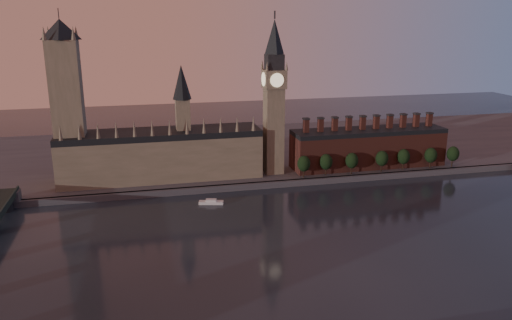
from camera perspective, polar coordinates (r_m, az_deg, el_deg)
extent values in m
plane|color=black|center=(245.00, 6.55, -9.81)|extent=(900.00, 900.00, 0.00)
cube|color=#4C4B51|center=(324.11, 1.20, -2.87)|extent=(900.00, 4.00, 4.00)
cube|color=#4C4B51|center=(408.28, -1.96, 1.04)|extent=(900.00, 180.00, 4.00)
cube|color=#81715C|center=(334.17, -10.74, 0.29)|extent=(130.00, 30.00, 28.00)
cube|color=black|center=(330.37, -10.88, 2.97)|extent=(130.00, 30.00, 4.00)
cube|color=#81715C|center=(329.28, -8.35, 4.82)|extent=(9.00, 9.00, 24.00)
cone|color=black|center=(325.81, -8.51, 8.80)|extent=(12.00, 12.00, 22.00)
cone|color=#81715C|center=(318.41, -21.48, 2.97)|extent=(2.60, 2.60, 10.00)
cone|color=#81715C|center=(317.01, -19.56, 3.11)|extent=(2.60, 2.60, 10.00)
cone|color=#81715C|center=(315.98, -17.63, 3.24)|extent=(2.60, 2.60, 10.00)
cone|color=#81715C|center=(315.31, -15.69, 3.37)|extent=(2.60, 2.60, 10.00)
cone|color=#81715C|center=(315.00, -13.74, 3.49)|extent=(2.60, 2.60, 10.00)
cone|color=#81715C|center=(315.06, -11.79, 3.61)|extent=(2.60, 2.60, 10.00)
cone|color=#81715C|center=(315.49, -9.84, 3.73)|extent=(2.60, 2.60, 10.00)
cone|color=#81715C|center=(316.27, -7.90, 3.84)|extent=(2.60, 2.60, 10.00)
cone|color=#81715C|center=(317.42, -5.97, 3.95)|extent=(2.60, 2.60, 10.00)
cone|color=#81715C|center=(318.93, -4.05, 4.05)|extent=(2.60, 2.60, 10.00)
cone|color=#81715C|center=(320.78, -2.16, 4.14)|extent=(2.60, 2.60, 10.00)
cone|color=#81715C|center=(322.98, -0.29, 4.23)|extent=(2.60, 2.60, 10.00)
cube|color=#81715C|center=(330.00, -20.62, 4.89)|extent=(18.00, 18.00, 90.00)
cone|color=black|center=(325.27, -21.49, 13.74)|extent=(24.00, 24.00, 12.00)
cylinder|color=#232326|center=(325.24, -21.60, 14.79)|extent=(0.50, 0.50, 12.00)
cone|color=#81715C|center=(318.55, -23.11, 13.20)|extent=(3.00, 3.00, 8.00)
cone|color=#81715C|center=(316.41, -20.18, 13.47)|extent=(3.00, 3.00, 8.00)
cone|color=#81715C|center=(334.36, -22.67, 13.30)|extent=(3.00, 3.00, 8.00)
cone|color=#81715C|center=(332.31, -19.87, 13.56)|extent=(3.00, 3.00, 8.00)
cube|color=#81715C|center=(337.02, 2.02, 3.32)|extent=(12.00, 12.00, 58.00)
cube|color=#81715C|center=(331.32, 2.08, 9.24)|extent=(14.00, 14.00, 12.00)
cube|color=#232326|center=(330.28, 2.10, 11.14)|extent=(11.00, 11.00, 10.00)
cone|color=black|center=(329.41, 2.13, 13.91)|extent=(13.00, 13.00, 22.00)
cylinder|color=#232326|center=(329.29, 2.15, 16.26)|extent=(1.00, 1.00, 5.00)
cylinder|color=beige|center=(324.43, 2.42, 9.10)|extent=(9.00, 0.50, 9.00)
cylinder|color=beige|center=(338.23, 1.76, 9.37)|extent=(9.00, 0.50, 9.00)
cylinder|color=beige|center=(329.49, 0.86, 9.21)|extent=(0.50, 9.00, 9.00)
cylinder|color=beige|center=(333.29, 3.29, 9.26)|extent=(0.50, 9.00, 9.00)
cone|color=#81715C|center=(322.51, 1.28, 10.68)|extent=(2.00, 2.00, 6.00)
cone|color=#81715C|center=(326.02, 3.53, 10.71)|extent=(2.00, 2.00, 6.00)
cone|color=#81715C|center=(335.06, 0.71, 10.87)|extent=(2.00, 2.00, 6.00)
cone|color=#81715C|center=(338.44, 2.88, 10.90)|extent=(2.00, 2.00, 6.00)
cube|color=brown|center=(365.31, 12.65, 1.17)|extent=(110.00, 25.00, 24.00)
cube|color=black|center=(362.27, 12.78, 3.24)|extent=(110.00, 25.00, 3.00)
cube|color=brown|center=(343.19, 5.74, 3.90)|extent=(3.50, 3.50, 9.00)
cube|color=#232326|center=(342.21, 5.77, 4.72)|extent=(4.20, 4.20, 1.00)
cube|color=brown|center=(346.69, 7.38, 3.97)|extent=(3.50, 3.50, 9.00)
cube|color=#232326|center=(345.72, 7.41, 4.78)|extent=(4.20, 4.20, 1.00)
cube|color=brown|center=(350.47, 8.98, 4.03)|extent=(3.50, 3.50, 9.00)
cube|color=#232326|center=(349.51, 9.02, 4.83)|extent=(4.20, 4.20, 1.00)
cube|color=brown|center=(354.51, 10.55, 4.09)|extent=(3.50, 3.50, 9.00)
cube|color=#232326|center=(353.57, 10.59, 4.88)|extent=(4.20, 4.20, 1.00)
cube|color=brown|center=(358.82, 12.08, 4.14)|extent=(3.50, 3.50, 9.00)
cube|color=#232326|center=(357.89, 12.13, 4.93)|extent=(4.20, 4.20, 1.00)
cube|color=brown|center=(363.37, 13.58, 4.19)|extent=(3.50, 3.50, 9.00)
cube|color=#232326|center=(362.45, 13.63, 4.97)|extent=(4.20, 4.20, 1.00)
cube|color=brown|center=(368.17, 15.03, 4.24)|extent=(3.50, 3.50, 9.00)
cube|color=#232326|center=(367.26, 15.09, 5.01)|extent=(4.20, 4.20, 1.00)
cube|color=brown|center=(373.19, 16.45, 4.28)|extent=(3.50, 3.50, 9.00)
cube|color=#232326|center=(372.29, 16.51, 5.04)|extent=(4.20, 4.20, 1.00)
cube|color=brown|center=(378.44, 17.83, 4.32)|extent=(3.50, 3.50, 9.00)
cube|color=#232326|center=(377.55, 17.90, 5.07)|extent=(4.20, 4.20, 1.00)
cube|color=brown|center=(383.90, 19.18, 4.36)|extent=(3.50, 3.50, 9.00)
cube|color=#232326|center=(383.03, 19.24, 5.09)|extent=(4.20, 4.20, 1.00)
cylinder|color=black|center=(333.72, 5.46, -1.49)|extent=(0.80, 0.80, 6.00)
ellipsoid|color=black|center=(331.88, 5.49, -0.42)|extent=(8.60, 8.60, 10.75)
cylinder|color=black|center=(339.67, 7.97, -1.26)|extent=(0.80, 0.80, 6.00)
ellipsoid|color=black|center=(337.86, 8.01, -0.21)|extent=(8.60, 8.60, 10.75)
cylinder|color=black|center=(345.58, 10.84, -1.10)|extent=(0.80, 0.80, 6.00)
ellipsoid|color=black|center=(343.80, 10.89, -0.06)|extent=(8.60, 8.60, 10.75)
cylinder|color=black|center=(355.48, 14.13, -0.83)|extent=(0.80, 0.80, 6.00)
ellipsoid|color=black|center=(353.75, 14.20, 0.18)|extent=(8.60, 8.60, 10.75)
cylinder|color=black|center=(364.08, 16.44, -0.61)|extent=(0.80, 0.80, 6.00)
ellipsoid|color=black|center=(362.39, 16.51, 0.38)|extent=(8.60, 8.60, 10.75)
cylinder|color=black|center=(373.71, 19.26, -0.44)|extent=(0.80, 0.80, 6.00)
ellipsoid|color=black|center=(372.06, 19.35, 0.52)|extent=(8.60, 8.60, 10.75)
cylinder|color=black|center=(383.28, 21.49, -0.27)|extent=(0.80, 0.80, 6.00)
ellipsoid|color=black|center=(381.67, 21.59, 0.67)|extent=(8.60, 8.60, 10.75)
cube|color=#4C4B51|center=(322.59, -26.58, -3.74)|extent=(14.00, 8.00, 6.00)
cylinder|color=#232326|center=(318.96, -26.71, -4.56)|extent=(8.00, 8.00, 7.75)
cube|color=silver|center=(297.99, -5.15, -4.86)|extent=(15.04, 7.52, 1.65)
cube|color=silver|center=(297.48, -5.16, -4.60)|extent=(6.77, 4.51, 1.24)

